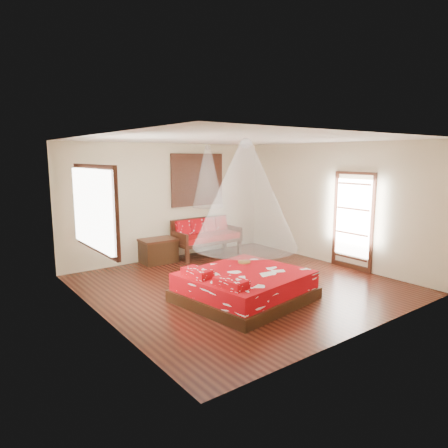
% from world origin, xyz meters
% --- Properties ---
extents(room, '(5.54, 5.54, 2.84)m').
position_xyz_m(room, '(0.00, 0.00, 1.40)').
color(room, black).
rests_on(room, ground).
extents(bed, '(2.30, 2.14, 0.64)m').
position_xyz_m(bed, '(-0.49, -0.71, 0.25)').
color(bed, black).
rests_on(bed, floor).
extents(daybed, '(1.70, 0.76, 0.94)m').
position_xyz_m(daybed, '(0.79, 2.38, 0.52)').
color(daybed, black).
rests_on(daybed, floor).
extents(storage_chest, '(0.86, 0.64, 0.57)m').
position_xyz_m(storage_chest, '(-0.51, 2.45, 0.29)').
color(storage_chest, black).
rests_on(storage_chest, floor).
extents(shutter_panel, '(1.52, 0.06, 1.32)m').
position_xyz_m(shutter_panel, '(0.79, 2.72, 1.90)').
color(shutter_panel, black).
rests_on(shutter_panel, wall_back).
extents(window_left, '(0.10, 1.74, 1.34)m').
position_xyz_m(window_left, '(-2.71, 0.20, 1.70)').
color(window_left, black).
rests_on(window_left, wall_left).
extents(glazed_door, '(0.08, 1.02, 2.16)m').
position_xyz_m(glazed_door, '(2.72, -0.60, 1.07)').
color(glazed_door, black).
rests_on(glazed_door, floor).
extents(wine_tray, '(0.24, 0.24, 0.20)m').
position_xyz_m(wine_tray, '(-0.08, -0.22, 0.55)').
color(wine_tray, brown).
rests_on(wine_tray, bed).
extents(mosquito_net_main, '(1.80, 1.80, 1.80)m').
position_xyz_m(mosquito_net_main, '(-0.48, -0.71, 1.85)').
color(mosquito_net_main, white).
rests_on(mosquito_net_main, ceiling).
extents(mosquito_net_daybed, '(0.77, 0.77, 1.50)m').
position_xyz_m(mosquito_net_daybed, '(0.79, 2.25, 2.00)').
color(mosquito_net_daybed, white).
rests_on(mosquito_net_daybed, ceiling).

